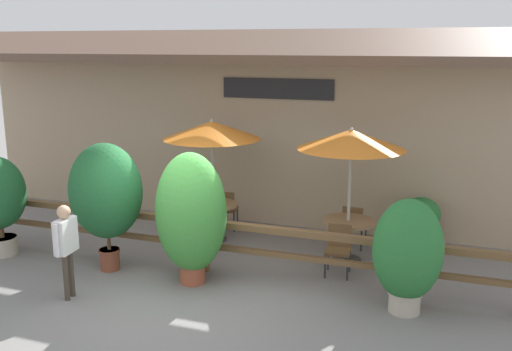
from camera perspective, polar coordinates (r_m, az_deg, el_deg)
The scene contains 16 objects.
ground_plane at distance 9.42m, azimuth -7.87°, elevation -11.68°, with size 60.00×60.00×0.00m, color slate.
building_facade at distance 12.46m, azimuth 0.57°, elevation 4.93°, with size 14.28×1.49×4.23m.
patio_railing at distance 10.04m, azimuth -5.22°, elevation -5.76°, with size 10.40×0.14×0.95m.
patio_umbrella_near at distance 11.24m, azimuth -4.43°, elevation 4.53°, with size 1.93×1.93×2.48m.
dining_table_near at distance 11.60m, azimuth -4.29°, elevation -3.54°, with size 0.97×0.97×0.78m.
chair_near_streetside at distance 11.05m, azimuth -6.05°, elevation -5.16°, with size 0.49×0.49×0.86m.
chair_near_wallside at distance 12.27m, azimuth -2.98°, elevation -3.25°, with size 0.49×0.49×0.86m.
patio_umbrella_middle at distance 10.24m, azimuth 9.51°, elevation 3.56°, with size 1.93×1.93×2.48m.
dining_table_middle at distance 10.63m, azimuth 9.18°, elevation -5.23°, with size 0.97×0.97×0.78m.
chair_middle_streetside at distance 10.04m, azimuth 8.25°, elevation -7.12°, with size 0.45×0.45×0.86m.
chair_middle_wallside at distance 11.32m, azimuth 9.75°, elevation -4.83°, with size 0.44×0.44×0.86m.
potted_plant_corner_fern at distance 8.71m, azimuth 14.91°, elevation -7.45°, with size 1.02×0.92×1.75m.
potted_plant_small_flowering at distance 10.18m, azimuth -14.79°, elevation -1.63°, with size 1.29×1.16×2.28m.
potted_plant_tall_tropical at distance 9.42m, azimuth -6.51°, elevation -3.87°, with size 1.19×1.07×2.23m.
potted_plant_entrance_palm at distance 11.61m, azimuth 16.17°, elevation -4.24°, with size 0.73×0.66×1.02m.
pedestrian at distance 9.32m, azimuth -18.49°, elevation -6.06°, with size 0.22×0.54×1.52m.
Camera 1 is at (4.05, -7.55, 3.92)m, focal length 40.00 mm.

